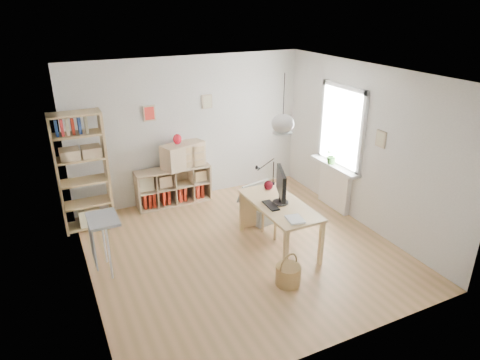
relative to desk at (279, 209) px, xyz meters
name	(u,v)px	position (x,y,z in m)	size (l,w,h in m)	color
ground	(243,250)	(-0.55, 0.15, -0.66)	(4.50, 4.50, 0.00)	tan
room_shell	(283,124)	(0.00, 0.00, 1.34)	(4.50, 4.50, 4.50)	silver
window_unit	(342,127)	(1.68, 0.75, 0.89)	(0.07, 1.16, 1.46)	white
radiator	(335,187)	(1.64, 0.75, -0.26)	(0.10, 0.80, 0.80)	white
windowsill	(334,166)	(1.59, 0.75, 0.17)	(0.22, 1.20, 0.06)	white
desk	(279,209)	(0.00, 0.00, 0.00)	(0.70, 1.50, 0.75)	#D5B57A
cube_shelf	(172,188)	(-1.02, 2.23, -0.36)	(1.40, 0.38, 0.72)	#D5B78C
tall_bookshelf	(81,168)	(-2.59, 1.95, 0.43)	(0.80, 0.38, 2.00)	#D5B57A
side_table	(99,231)	(-2.59, 0.50, 0.01)	(0.40, 0.55, 0.85)	#9A9A9D
chair	(274,209)	(0.16, 0.41, -0.23)	(0.42, 0.42, 0.74)	#9A9A9D
wicker_basket	(288,274)	(-0.37, -0.90, -0.50)	(0.34, 0.34, 0.48)	#A47C4A
storage_chest	(264,208)	(0.24, 0.92, -0.45)	(0.71, 0.77, 0.62)	silver
monitor	(281,185)	(0.02, 0.01, 0.39)	(0.28, 0.59, 0.53)	black
keyboard	(271,205)	(-0.16, -0.01, 0.10)	(0.13, 0.36, 0.02)	black
task_lamp	(265,171)	(0.07, 0.62, 0.39)	(0.41, 0.15, 0.43)	black
yarn_ball	(268,185)	(0.10, 0.53, 0.17)	(0.15, 0.15, 0.15)	#430910
paper_tray	(295,219)	(-0.07, -0.55, 0.11)	(0.21, 0.27, 0.03)	white
drawer_chest	(183,155)	(-0.78, 2.19, 0.29)	(0.79, 0.36, 0.45)	#D5B78C
red_vase	(177,139)	(-0.87, 2.19, 0.61)	(0.16, 0.16, 0.19)	#A30D1C
potted_plant	(332,156)	(1.57, 0.83, 0.35)	(0.26, 0.23, 0.29)	#326726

